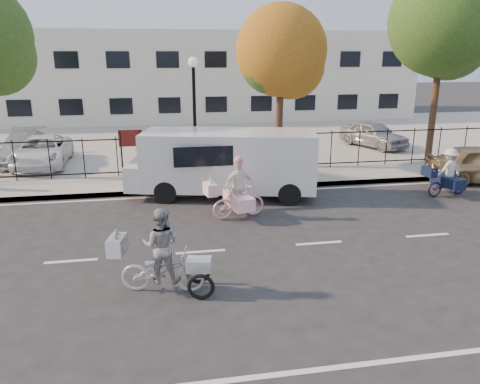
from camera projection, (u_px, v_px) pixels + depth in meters
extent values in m
plane|color=#333334|center=(201.00, 252.00, 11.31)|extent=(120.00, 120.00, 0.00)
cube|color=#A8A399|center=(186.00, 191.00, 16.05)|extent=(60.00, 0.10, 0.15)
cube|color=#A8A399|center=(184.00, 183.00, 17.04)|extent=(60.00, 2.20, 0.15)
cube|color=#A8A399|center=(174.00, 140.00, 25.43)|extent=(60.00, 15.60, 0.15)
cube|color=silver|center=(166.00, 76.00, 34.02)|extent=(34.00, 10.00, 6.00)
cylinder|color=black|center=(195.00, 123.00, 17.19)|extent=(0.12, 0.12, 4.00)
sphere|color=white|center=(193.00, 62.00, 16.57)|extent=(0.36, 0.36, 0.36)
cylinder|color=black|center=(122.00, 155.00, 17.05)|extent=(0.06, 0.06, 1.80)
cylinder|color=black|center=(141.00, 154.00, 17.16)|extent=(0.06, 0.06, 1.80)
cube|color=#59140F|center=(130.00, 138.00, 16.93)|extent=(0.85, 0.04, 0.60)
imported|color=silver|center=(163.00, 271.00, 9.36)|extent=(1.76, 0.93, 0.88)
imported|color=white|center=(161.00, 245.00, 9.20)|extent=(0.86, 0.73, 1.54)
cube|color=white|center=(117.00, 245.00, 9.23)|extent=(0.40, 0.59, 0.35)
cone|color=white|center=(117.00, 232.00, 9.28)|extent=(0.14, 0.14, 0.18)
cone|color=white|center=(116.00, 236.00, 9.06)|extent=(0.14, 0.14, 0.18)
torus|color=black|center=(201.00, 287.00, 9.06)|extent=(0.55, 0.19, 0.55)
torus|color=black|center=(198.00, 271.00, 9.70)|extent=(0.55, 0.19, 0.55)
cube|color=white|center=(199.00, 265.00, 9.29)|extent=(0.55, 0.44, 0.24)
imported|color=beige|center=(239.00, 202.00, 13.55)|extent=(1.65, 0.76, 0.95)
imported|color=white|center=(239.00, 186.00, 13.41)|extent=(0.94, 0.54, 1.50)
cube|color=#FFC2C7|center=(210.00, 189.00, 13.10)|extent=(0.39, 0.57, 0.34)
cone|color=silver|center=(210.00, 179.00, 13.02)|extent=(0.11, 0.11, 0.31)
cube|color=#FFC2C7|center=(239.00, 200.00, 13.54)|extent=(0.77, 1.32, 0.38)
sphere|color=pink|center=(239.00, 161.00, 13.20)|extent=(0.27, 0.27, 0.27)
imported|color=black|center=(447.00, 184.00, 15.67)|extent=(1.60, 0.76, 0.81)
imported|color=silver|center=(449.00, 169.00, 15.53)|extent=(0.98, 0.66, 1.41)
cube|color=black|center=(429.00, 172.00, 15.28)|extent=(0.34, 0.53, 0.32)
cone|color=gold|center=(427.00, 165.00, 15.38)|extent=(0.11, 0.21, 0.29)
cone|color=gold|center=(433.00, 167.00, 15.08)|extent=(0.11, 0.21, 0.29)
cube|color=black|center=(448.00, 181.00, 15.65)|extent=(0.66, 1.23, 0.36)
cube|color=white|center=(229.00, 160.00, 15.41)|extent=(5.91, 3.30, 1.86)
cube|color=white|center=(136.00, 179.00, 15.04)|extent=(0.97, 2.08, 0.83)
cylinder|color=black|center=(171.00, 196.00, 14.47)|extent=(0.77, 0.43, 0.72)
cylinder|color=black|center=(169.00, 181.00, 16.18)|extent=(0.77, 0.43, 0.72)
cylinder|color=black|center=(294.00, 190.00, 15.13)|extent=(0.77, 0.43, 0.72)
cylinder|color=black|center=(279.00, 176.00, 16.85)|extent=(0.77, 0.43, 0.72)
imported|color=#B0B3B8|center=(24.00, 147.00, 19.89)|extent=(2.05, 4.36, 1.23)
imported|color=white|center=(42.00, 151.00, 19.13)|extent=(2.11, 4.36, 1.20)
imported|color=#97999E|center=(374.00, 134.00, 22.93)|extent=(2.71, 3.96, 1.25)
cylinder|color=#442D1D|center=(279.00, 120.00, 18.68)|extent=(0.28, 0.28, 4.11)
sphere|color=#9F6219|center=(281.00, 51.00, 17.92)|extent=(3.52, 3.52, 3.52)
sphere|color=#9F6219|center=(292.00, 66.00, 18.37)|extent=(2.58, 2.58, 2.58)
cylinder|color=#442D1D|center=(434.00, 104.00, 19.48)|extent=(0.28, 0.28, 5.10)
sphere|color=#385B1E|center=(444.00, 21.00, 18.54)|extent=(4.37, 4.37, 4.37)
sphere|color=#385B1E|center=(450.00, 40.00, 19.02)|extent=(3.21, 3.21, 3.21)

